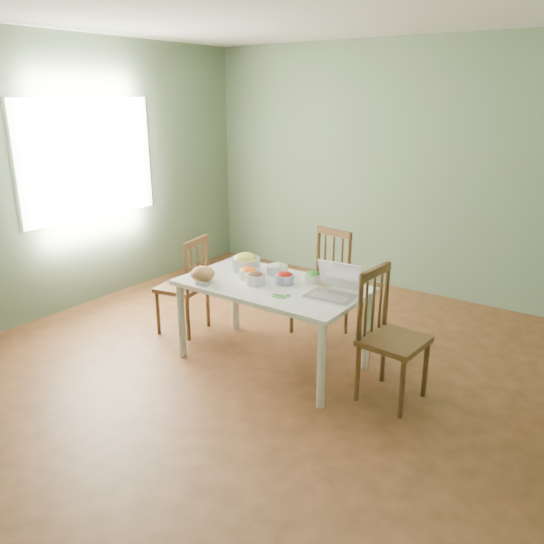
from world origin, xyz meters
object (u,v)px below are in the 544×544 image
Objects in this scene: bowl_squash at (245,262)px; laptop at (331,282)px; chair_far at (320,284)px; chair_left at (182,285)px; chair_right at (394,338)px; dining_table at (272,324)px; bread_boule at (203,274)px.

laptop reaches higher than bowl_squash.
bowl_squash is (-0.41, -0.57, 0.28)m from chair_far.
chair_right is (2.09, -0.00, 0.03)m from chair_left.
chair_left is (-1.07, -0.68, -0.03)m from chair_far.
bowl_squash reaches higher than dining_table.
chair_left reaches higher than bread_boule.
chair_far is 1.00× the size of chair_right.
bowl_squash is at bearing 76.99° from bread_boule.
chair_right is (1.02, -0.68, 0.00)m from chair_far.
chair_far reaches higher than dining_table.
chair_far is 1.27m from chair_left.
chair_left is 3.58× the size of bowl_squash.
dining_table is 0.74m from chair_far.
bowl_squash is (-1.43, 0.12, 0.28)m from chair_right.
chair_far reaches higher than bowl_squash.
bread_boule is at bearing -106.80° from chair_far.
laptop is (-0.50, -0.04, 0.33)m from chair_right.
bowl_squash is at bearing 88.83° from chair_left.
chair_far is 3.80× the size of bowl_squash.
chair_left is 2.09m from chair_right.
chair_far is at bearing 54.40° from bowl_squash.
dining_table is at bearing 76.62° from chair_left.
chair_far reaches higher than laptop.
laptop reaches higher than dining_table.
dining_table is 4.15× the size of laptop.
bread_boule is 1.06m from laptop.
laptop is at bearing 77.62° from chair_left.
chair_right is at bearing 11.70° from bread_boule.
dining_table is 0.69m from bread_boule.
bowl_squash is at bearing 157.90° from dining_table.
chair_far reaches higher than chair_left.
chair_left reaches higher than bowl_squash.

